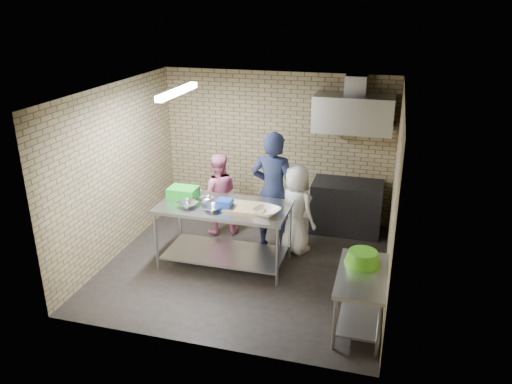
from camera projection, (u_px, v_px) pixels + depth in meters
The scene contains 26 objects.
floor at pixel (246, 265), 7.79m from camera, with size 4.20×4.20×0.00m, color black.
ceiling at pixel (245, 91), 6.80m from camera, with size 4.20×4.20×0.00m, color black.
back_wall at pixel (277, 147), 9.09m from camera, with size 4.20×0.06×2.70m, color #8F7D59.
front_wall at pixel (195, 244), 5.50m from camera, with size 4.20×0.06×2.70m, color #8F7D59.
left_wall at pixel (117, 171), 7.81m from camera, with size 0.06×4.00×2.70m, color #8F7D59.
right_wall at pixel (394, 198), 6.78m from camera, with size 0.06×4.00×2.70m, color #8F7D59.
prep_table at pixel (224, 235), 7.65m from camera, with size 1.96×0.98×0.98m, color #B1B4B8.
side_counter at pixel (360, 300), 6.22m from camera, with size 0.60×1.20×0.75m, color silver.
stove at pixel (346, 207), 8.77m from camera, with size 1.20×0.70×0.90m, color black.
range_hood at pixel (353, 114), 8.22m from camera, with size 1.30×0.60×0.60m, color silver.
hood_duct at pixel (356, 85), 8.19m from camera, with size 0.35×0.30×0.30m, color #A5A8AD.
wall_shelf at pixel (372, 123), 8.38m from camera, with size 0.80×0.20×0.04m, color #3F2B19.
fluorescent_fixture at pixel (177, 92), 7.07m from camera, with size 0.10×1.25×0.08m, color white.
green_crate at pixel (183, 193), 7.72m from camera, with size 0.44×0.33×0.17m, color green.
blue_tub at pixel (225, 204), 7.34m from camera, with size 0.22×0.22×0.14m, color #163FA9.
cutting_board at pixel (246, 207), 7.36m from camera, with size 0.60×0.46×0.03m, color tan.
mixing_bowl_a at pixel (187, 205), 7.40m from camera, with size 0.31×0.31×0.08m, color #BABCC2.
mixing_bowl_b at pixel (206, 200), 7.57m from camera, with size 0.23×0.23×0.07m, color silver.
mixing_bowl_c at pixel (212, 208), 7.28m from camera, with size 0.28×0.28×0.07m, color #B8B9BF.
ceramic_bowl at pixel (267, 211), 7.14m from camera, with size 0.38×0.38×0.09m, color beige.
green_basin at pixel (363, 257), 6.28m from camera, with size 0.46×0.46×0.17m, color #59C626, non-canonical shape.
bottle_red at pixel (357, 116), 8.40m from camera, with size 0.07×0.07×0.18m, color #B22619.
bottle_green at pixel (381, 118), 8.31m from camera, with size 0.06×0.06×0.15m, color green.
man_navy at pixel (273, 192), 7.97m from camera, with size 0.72×0.47×1.98m, color black.
woman_pink at pixel (218, 194), 8.60m from camera, with size 0.70×0.55×1.45m, color pink.
woman_white at pixel (296, 209), 7.97m from camera, with size 0.72×0.47×1.47m, color silver.
Camera 1 is at (1.95, -6.56, 3.89)m, focal length 35.08 mm.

